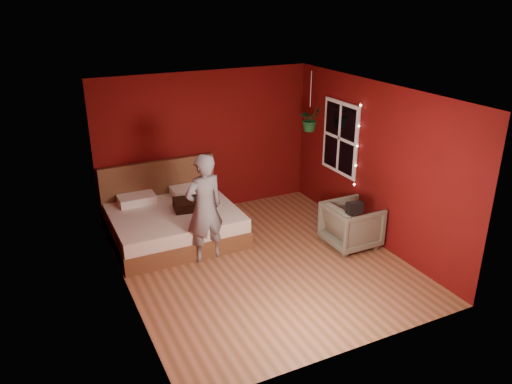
{
  "coord_description": "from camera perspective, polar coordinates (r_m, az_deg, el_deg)",
  "views": [
    {
      "loc": [
        -3.0,
        -5.97,
        3.87
      ],
      "look_at": [
        0.1,
        0.4,
        1.0
      ],
      "focal_mm": 35.0,
      "sensor_mm": 36.0,
      "label": 1
    }
  ],
  "objects": [
    {
      "name": "throw_pillow",
      "position": [
        8.32,
        -7.86,
        -1.42
      ],
      "size": [
        0.5,
        0.5,
        0.15
      ],
      "primitive_type": "cube",
      "rotation": [
        0.0,
        0.0,
        -0.16
      ],
      "color": "black",
      "rests_on": "bed"
    },
    {
      "name": "person",
      "position": [
        7.5,
        -5.92,
        -1.86
      ],
      "size": [
        0.67,
        0.49,
        1.69
      ],
      "primitive_type": "imported",
      "rotation": [
        0.0,
        0.0,
        3.29
      ],
      "color": "slate",
      "rests_on": "ground"
    },
    {
      "name": "bed",
      "position": [
        8.47,
        -9.49,
        -3.27
      ],
      "size": [
        2.05,
        1.74,
        1.13
      ],
      "color": "brown",
      "rests_on": "ground"
    },
    {
      "name": "window",
      "position": [
        8.8,
        9.59,
        6.11
      ],
      "size": [
        0.05,
        0.97,
        1.27
      ],
      "color": "white",
      "rests_on": "room_walls"
    },
    {
      "name": "fairy_lights",
      "position": [
        8.38,
        11.5,
        5.17
      ],
      "size": [
        0.04,
        0.04,
        1.45
      ],
      "color": "silver",
      "rests_on": "room_walls"
    },
    {
      "name": "handbag",
      "position": [
        7.7,
        11.19,
        -1.77
      ],
      "size": [
        0.26,
        0.15,
        0.18
      ],
      "primitive_type": "cube",
      "rotation": [
        0.0,
        0.0,
        -0.12
      ],
      "color": "black",
      "rests_on": "armchair"
    },
    {
      "name": "hanging_plant",
      "position": [
        8.93,
        6.15,
        8.31
      ],
      "size": [
        0.49,
        0.46,
        1.05
      ],
      "color": "silver",
      "rests_on": "room_walls"
    },
    {
      "name": "armchair",
      "position": [
        8.19,
        10.85,
        -3.72
      ],
      "size": [
        0.8,
        0.78,
        0.73
      ],
      "primitive_type": "imported",
      "rotation": [
        0.0,
        0.0,
        1.57
      ],
      "color": "#696753",
      "rests_on": "ground"
    },
    {
      "name": "floor",
      "position": [
        7.72,
        0.63,
        -8.04
      ],
      "size": [
        4.5,
        4.5,
        0.0
      ],
      "primitive_type": "plane",
      "color": "#9C5E3E",
      "rests_on": "ground"
    },
    {
      "name": "room_walls",
      "position": [
        7.03,
        0.69,
        3.89
      ],
      "size": [
        4.04,
        4.54,
        2.62
      ],
      "color": "#5E090C",
      "rests_on": "ground"
    }
  ]
}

